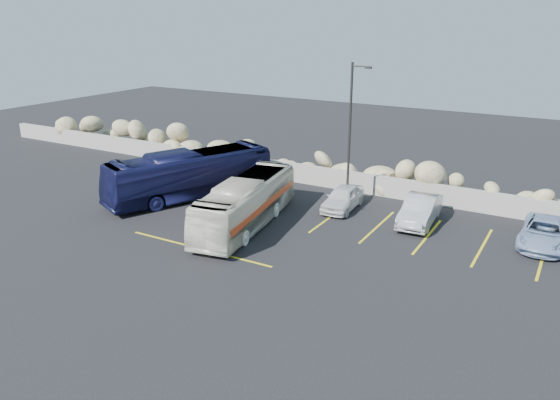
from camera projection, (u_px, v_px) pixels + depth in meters
The scene contains 10 objects.
ground at pixel (213, 254), 24.92m from camera, with size 90.00×90.00×0.00m, color black.
seawall at pixel (326, 177), 34.57m from camera, with size 60.00×0.40×1.20m, color gray.
riprap_pile at pixel (335, 162), 35.33m from camera, with size 54.00×2.80×2.60m, color #958662, non-canonical shape.
parking_lines at pixel (355, 233), 27.29m from camera, with size 18.16×9.36×0.01m.
lamppost at pixel (351, 131), 30.12m from camera, with size 1.14×0.18×8.00m.
vintage_bus at pixel (246, 203), 27.90m from camera, with size 2.11×9.03×2.51m, color silver.
tour_coach at pixel (190, 174), 32.23m from camera, with size 2.39×10.21×2.85m, color #101237.
car_a at pixel (343, 198), 30.54m from camera, with size 1.54×3.82×1.30m, color silver.
car_b at pixel (420, 210), 28.43m from camera, with size 1.53×4.38×1.44m, color #B2B2B7.
car_d at pixel (545, 233), 25.73m from camera, with size 2.08×4.52×1.26m, color #8BA1C5.
Camera 1 is at (14.00, -18.22, 10.41)m, focal length 35.00 mm.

